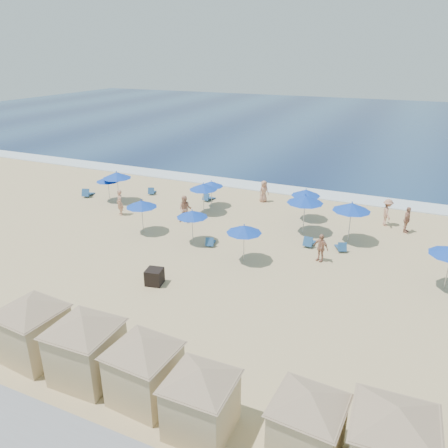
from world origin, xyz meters
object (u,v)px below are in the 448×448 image
Objects in this scene: umbrella_9 at (352,207)px; beachgoer_2 at (321,248)px; cabana_3 at (201,392)px; umbrella_0 at (108,179)px; cabana_2 at (143,361)px; umbrella_2 at (141,204)px; trash_bin at (154,277)px; cabana_0 at (31,321)px; umbrella_8 at (306,193)px; beachgoer_3 at (387,212)px; cabana_5 at (394,435)px; umbrella_6 at (305,199)px; cabana_4 at (308,416)px; beachgoer_4 at (264,191)px; umbrella_3 at (211,184)px; umbrella_5 at (192,214)px; umbrella_1 at (117,175)px; beachgoer_1 at (185,209)px; beachgoer_5 at (407,220)px; umbrella_4 at (203,187)px; beachgoer_0 at (120,203)px; cabana_1 at (85,339)px.

umbrella_9 reaches higher than beachgoer_2.
cabana_3 reaches higher than umbrella_0.
cabana_2 is 14.91m from umbrella_2.
cabana_2 is 22.04m from umbrella_0.
cabana_0 is (-1.07, -6.72, 1.22)m from trash_bin.
umbrella_8 is 1.23× the size of beachgoer_3.
umbrella_0 is at bearing 143.61° from cabana_5.
cabana_4 is at bearing -75.06° from umbrella_6.
beachgoer_2 is at bearing -107.07° from beachgoer_4.
umbrella_3 is at bearing 73.95° from umbrella_2.
umbrella_8 is at bearing 51.77° from umbrella_5.
beachgoer_1 is at bearing -13.31° from umbrella_1.
cabana_4 reaches higher than beachgoer_5.
umbrella_3 is at bearing 105.39° from beachgoer_5.
umbrella_6 is at bearing 69.17° from cabana_0.
cabana_5 is at bearing 2.82° from cabana_4.
umbrella_2 is at bearing 117.56° from trash_bin.
beachgoer_4 is (3.14, 4.23, -1.17)m from umbrella_4.
beachgoer_5 is at bearing 7.24° from umbrella_0.
umbrella_4 is (-12.00, 17.16, 0.55)m from cabana_4.
cabana_2 is at bearing -1.09° from cabana_0.
umbrella_9 is 1.39× the size of beachgoer_1.
beachgoer_2 is at bearing 57.46° from cabana_0.
cabana_5 is 2.22× the size of umbrella_3.
cabana_0 is 1.72× the size of umbrella_9.
umbrella_6 is (14.82, -0.14, 0.14)m from umbrella_1.
beachgoer_5 is at bearing 2.53° from umbrella_3.
umbrella_5 is at bearing -152.00° from beachgoer_2.
cabana_5 is 1.96× the size of umbrella_4.
beachgoer_1 is at bearing -173.27° from umbrella_9.
umbrella_1 is at bearing -176.01° from umbrella_4.
cabana_5 reaches higher than trash_bin.
umbrella_6 reaches higher than umbrella_5.
umbrella_9 is at bearing -0.81° from umbrella_0.
umbrella_0 reaches higher than beachgoer_0.
trash_bin is 13.90m from umbrella_1.
umbrella_4 is 1.23× the size of beachgoer_1.
umbrella_3 is at bearing 165.24° from beachgoer_4.
cabana_5 reaches higher than umbrella_4.
umbrella_6 is 4.37m from beachgoer_2.
beachgoer_0 is (-3.35, 2.06, -1.05)m from umbrella_2.
cabana_4 is (10.67, -0.07, -0.16)m from cabana_0.
trash_bin is 0.18× the size of cabana_0.
umbrella_2 is at bearing 138.74° from cabana_4.
umbrella_1 is 1.08× the size of umbrella_4.
cabana_0 is 5.10m from cabana_2.
beachgoer_3 is (8.45, 20.11, -0.72)m from cabana_1.
umbrella_1 is 7.24m from umbrella_4.
cabana_1 reaches higher than beachgoer_4.
beachgoer_4 is at bearing 145.53° from umbrella_9.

